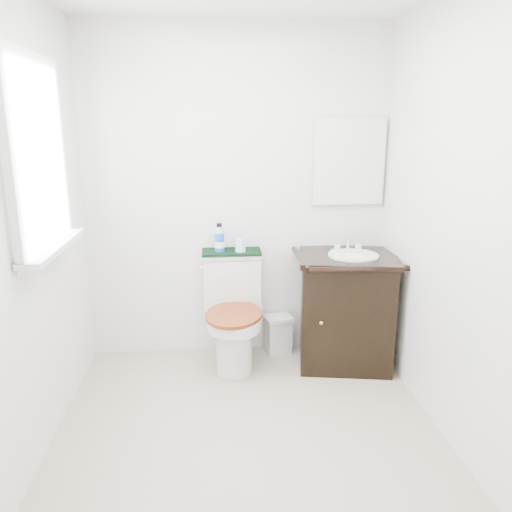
{
  "coord_description": "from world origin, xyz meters",
  "views": [
    {
      "loc": [
        -0.17,
        -2.43,
        1.72
      ],
      "look_at": [
        0.1,
        0.75,
        0.87
      ],
      "focal_mm": 35.0,
      "sensor_mm": 36.0,
      "label": 1
    }
  ],
  "objects": [
    {
      "name": "window",
      "position": [
        -1.07,
        0.25,
        1.55
      ],
      "size": [
        0.02,
        0.7,
        0.9
      ],
      "primitive_type": "cube",
      "color": "white",
      "rests_on": "wall_left"
    },
    {
      "name": "mouthwash_bottle",
      "position": [
        -0.14,
        1.09,
        0.92
      ],
      "size": [
        0.07,
        0.07,
        0.21
      ],
      "color": "blue",
      "rests_on": "towel"
    },
    {
      "name": "towel",
      "position": [
        -0.05,
        1.09,
        0.81
      ],
      "size": [
        0.43,
        0.22,
        0.02
      ],
      "primitive_type": "cube",
      "color": "black",
      "rests_on": "toilet"
    },
    {
      "name": "wall_front",
      "position": [
        0.0,
        -1.2,
        1.2
      ],
      "size": [
        2.4,
        0.0,
        2.4
      ],
      "primitive_type": "plane",
      "rotation": [
        -1.57,
        0.0,
        0.0
      ],
      "color": "silver",
      "rests_on": "ground"
    },
    {
      "name": "vanity",
      "position": [
        0.77,
        0.9,
        0.43
      ],
      "size": [
        0.76,
        0.68,
        0.92
      ],
      "color": "black",
      "rests_on": "floor"
    },
    {
      "name": "wall_right",
      "position": [
        1.1,
        0.0,
        1.2
      ],
      "size": [
        0.0,
        2.4,
        2.4
      ],
      "primitive_type": "plane",
      "rotation": [
        1.57,
        0.0,
        -1.57
      ],
      "color": "silver",
      "rests_on": "ground"
    },
    {
      "name": "wall_back",
      "position": [
        0.0,
        1.2,
        1.2
      ],
      "size": [
        2.4,
        0.0,
        2.4
      ],
      "primitive_type": "plane",
      "rotation": [
        1.57,
        0.0,
        0.0
      ],
      "color": "silver",
      "rests_on": "ground"
    },
    {
      "name": "cup",
      "position": [
        0.01,
        1.06,
        0.87
      ],
      "size": [
        0.08,
        0.08,
        0.1
      ],
      "primitive_type": "cone",
      "color": "#92C8EF",
      "rests_on": "towel"
    },
    {
      "name": "floor",
      "position": [
        0.0,
        0.0,
        0.0
      ],
      "size": [
        2.4,
        2.4,
        0.0
      ],
      "primitive_type": "plane",
      "color": "#AC9E8B",
      "rests_on": "ground"
    },
    {
      "name": "mirror",
      "position": [
        0.82,
        1.18,
        1.45
      ],
      "size": [
        0.5,
        0.02,
        0.6
      ],
      "primitive_type": "cube",
      "color": "silver",
      "rests_on": "wall_back"
    },
    {
      "name": "trash_bin",
      "position": [
        0.3,
        1.1,
        0.15
      ],
      "size": [
        0.23,
        0.2,
        0.29
      ],
      "color": "silver",
      "rests_on": "floor"
    },
    {
      "name": "soap_bar",
      "position": [
        0.7,
        1.03,
        0.83
      ],
      "size": [
        0.07,
        0.04,
        0.02
      ],
      "primitive_type": "ellipsoid",
      "color": "#17716F",
      "rests_on": "vanity"
    },
    {
      "name": "wall_left",
      "position": [
        -1.1,
        0.0,
        1.2
      ],
      "size": [
        0.0,
        2.4,
        2.4
      ],
      "primitive_type": "plane",
      "rotation": [
        1.57,
        0.0,
        1.57
      ],
      "color": "silver",
      "rests_on": "ground"
    },
    {
      "name": "toilet",
      "position": [
        -0.05,
        0.97,
        0.35
      ],
      "size": [
        0.46,
        0.66,
        0.81
      ],
      "color": "silver",
      "rests_on": "floor"
    }
  ]
}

